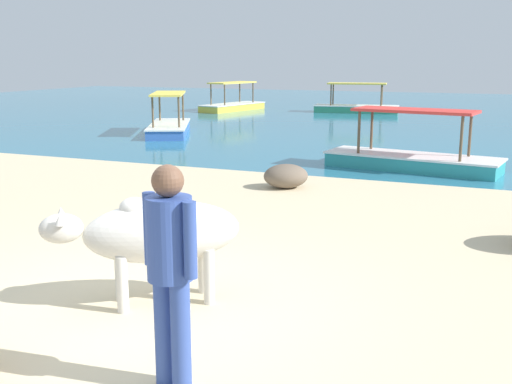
% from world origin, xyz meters
% --- Properties ---
extents(sand_beach, '(18.00, 14.00, 0.04)m').
position_xyz_m(sand_beach, '(0.00, 0.00, 0.02)').
color(sand_beach, beige).
rests_on(sand_beach, ground).
extents(water_surface, '(60.00, 36.00, 0.03)m').
position_xyz_m(water_surface, '(0.00, 22.00, 0.00)').
color(water_surface, teal).
rests_on(water_surface, ground).
extents(cow, '(1.71, 1.44, 1.05)m').
position_xyz_m(cow, '(0.23, 0.18, 0.73)').
color(cow, beige).
rests_on(cow, sand_beach).
extents(person_standing, '(0.49, 0.32, 1.62)m').
position_xyz_m(person_standing, '(1.14, -1.14, 0.99)').
color(person_standing, '#334C99').
rests_on(person_standing, sand_beach).
extents(shore_rock_medium, '(1.04, 0.99, 0.44)m').
position_xyz_m(shore_rock_medium, '(-0.44, 5.70, 0.26)').
color(shore_rock_medium, '#6B5B4C').
rests_on(shore_rock_medium, sand_beach).
extents(boat_teal, '(3.81, 1.70, 1.29)m').
position_xyz_m(boat_teal, '(1.38, 8.66, 0.29)').
color(boat_teal, teal).
rests_on(boat_teal, water_surface).
extents(boat_blue, '(2.63, 3.81, 1.29)m').
position_xyz_m(boat_blue, '(-6.68, 12.25, 0.29)').
color(boat_blue, '#3866B7').
rests_on(boat_blue, water_surface).
extents(boat_yellow, '(1.93, 3.84, 1.29)m').
position_xyz_m(boat_yellow, '(-8.51, 21.13, 0.29)').
color(boat_yellow, gold).
rests_on(boat_yellow, water_surface).
extents(boat_green, '(3.80, 1.67, 1.29)m').
position_xyz_m(boat_green, '(-3.01, 22.20, 0.29)').
color(boat_green, '#338E66').
rests_on(boat_green, water_surface).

